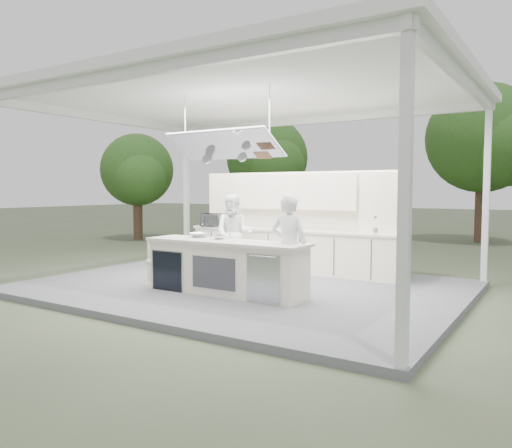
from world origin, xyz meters
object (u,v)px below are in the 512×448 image
Objects in this scene: back_counter at (291,250)px; demo_island at (224,267)px; head_chef at (289,247)px; sous_chef at (234,234)px.

demo_island is at bearing -86.37° from back_counter.
head_chef is at bearing -62.21° from back_counter.
head_chef reaches higher than back_counter.
head_chef reaches higher than demo_island.
demo_island is 1.28m from head_chef.
back_counter is at bearing -66.82° from head_chef.
back_counter is 2.97m from head_chef.
head_chef is at bearing -59.96° from sous_chef.
head_chef reaches higher than sous_chef.
demo_island is at bearing -83.73° from sous_chef.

